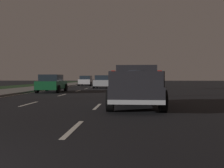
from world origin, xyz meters
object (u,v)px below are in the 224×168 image
object	(u,v)px
pickup_truck	(136,85)
sedan_silver	(103,82)
sedan_green	(52,83)
sedan_white	(86,81)

from	to	relation	value
pickup_truck	sedan_silver	bearing A→B (deg)	9.63
pickup_truck	sedan_green	xyz separation A→B (m)	(11.30, 7.10, -0.20)
sedan_white	sedan_silver	bearing A→B (deg)	-159.09
sedan_green	sedan_silver	distance (m)	10.01
pickup_truck	sedan_silver	size ratio (longest dim) A/B	1.24
sedan_green	pickup_truck	bearing A→B (deg)	-147.86
sedan_silver	pickup_truck	bearing A→B (deg)	-170.37
sedan_green	sedan_white	xyz separation A→B (m)	(18.44, -0.12, 0.00)
sedan_white	sedan_silver	distance (m)	9.74
pickup_truck	sedan_green	distance (m)	13.34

